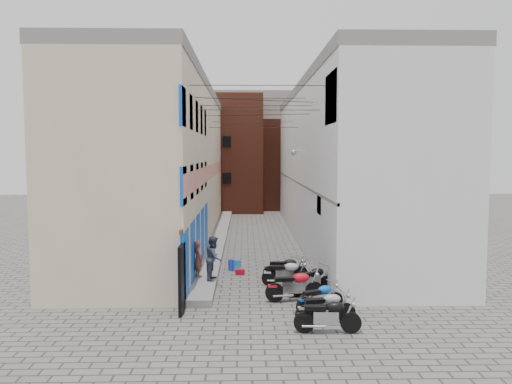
{
  "coord_description": "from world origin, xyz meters",
  "views": [
    {
      "loc": [
        -0.5,
        -16.08,
        5.1
      ],
      "look_at": [
        0.08,
        10.48,
        3.0
      ],
      "focal_mm": 35.0,
      "sensor_mm": 36.0,
      "label": 1
    }
  ],
  "objects": [
    {
      "name": "motorcycle_f",
      "position": [
        1.07,
        2.67,
        0.55
      ],
      "size": [
        1.94,
        0.78,
        1.1
      ],
      "primitive_type": null,
      "rotation": [
        0.0,
        0.0,
        -1.67
      ],
      "color": "#B8B8BD",
      "rests_on": "ground"
    },
    {
      "name": "building_far_brick_right",
      "position": [
        3.0,
        30.0,
        4.0
      ],
      "size": [
        5.0,
        6.0,
        8.0
      ],
      "primitive_type": "cube",
      "color": "brown",
      "rests_on": "ground"
    },
    {
      "name": "overhead_wires",
      "position": [
        0.0,
        7.64,
        7.12
      ],
      "size": [
        5.8,
        13.02,
        1.32
      ],
      "color": "black",
      "rests_on": "ground"
    },
    {
      "name": "motorcycle_a",
      "position": [
        1.83,
        -2.35,
        0.56
      ],
      "size": [
        1.95,
        0.7,
        1.11
      ],
      "primitive_type": null,
      "rotation": [
        0.0,
        0.0,
        -1.62
      ],
      "color": "black",
      "rests_on": "ground"
    },
    {
      "name": "red_crate",
      "position": [
        -0.72,
        4.48,
        0.12
      ],
      "size": [
        0.4,
        0.31,
        0.23
      ],
      "primitive_type": "cube",
      "rotation": [
        0.0,
        0.0,
        -0.11
      ],
      "color": "#AB0C20",
      "rests_on": "ground"
    },
    {
      "name": "building_right",
      "position": [
        5.0,
        13.0,
        4.51
      ],
      "size": [
        5.94,
        26.0,
        9.0
      ],
      "color": "white",
      "rests_on": "ground"
    },
    {
      "name": "building_far_brick_left",
      "position": [
        -2.0,
        28.0,
        5.0
      ],
      "size": [
        6.0,
        6.0,
        10.0
      ],
      "primitive_type": "cube",
      "color": "brown",
      "rests_on": "ground"
    },
    {
      "name": "water_jug_far",
      "position": [
        -1.1,
        5.28,
        0.24
      ],
      "size": [
        0.38,
        0.38,
        0.48
      ],
      "primitive_type": "cylinder",
      "rotation": [
        0.0,
        0.0,
        0.3
      ],
      "color": "blue",
      "rests_on": "ground"
    },
    {
      "name": "far_shopfront",
      "position": [
        0.0,
        25.2,
        1.2
      ],
      "size": [
        2.0,
        0.3,
        2.4
      ],
      "primitive_type": "cube",
      "color": "black",
      "rests_on": "ground"
    },
    {
      "name": "building_left",
      "position": [
        -4.98,
        12.95,
        4.5
      ],
      "size": [
        5.1,
        27.0,
        9.0
      ],
      "color": "beige",
      "rests_on": "ground"
    },
    {
      "name": "motorcycle_g",
      "position": [
        1.11,
        3.51,
        0.53
      ],
      "size": [
        1.85,
        0.67,
        1.05
      ],
      "primitive_type": null,
      "rotation": [
        0.0,
        0.0,
        -1.63
      ],
      "color": "black",
      "rests_on": "ground"
    },
    {
      "name": "building_far_concrete",
      "position": [
        0.0,
        34.0,
        5.5
      ],
      "size": [
        8.0,
        5.0,
        11.0
      ],
      "primitive_type": "cube",
      "color": "gray",
      "rests_on": "ground"
    },
    {
      "name": "ground",
      "position": [
        0.0,
        0.0,
        0.0
      ],
      "size": [
        90.0,
        90.0,
        0.0
      ],
      "primitive_type": "plane",
      "color": "#5E5B59",
      "rests_on": "ground"
    },
    {
      "name": "plinth",
      "position": [
        -2.05,
        13.0,
        0.12
      ],
      "size": [
        0.9,
        26.0,
        0.25
      ],
      "primitive_type": "cube",
      "color": "gray",
      "rests_on": "ground"
    },
    {
      "name": "motorcycle_c",
      "position": [
        1.9,
        -0.47,
        0.51
      ],
      "size": [
        1.83,
        1.3,
        1.02
      ],
      "primitive_type": null,
      "rotation": [
        0.0,
        0.0,
        -1.1
      ],
      "color": "#0B52B2",
      "rests_on": "ground"
    },
    {
      "name": "water_jug_near",
      "position": [
        -0.85,
        5.11,
        0.25
      ],
      "size": [
        0.36,
        0.36,
        0.5
      ],
      "primitive_type": "cylinder",
      "rotation": [
        0.0,
        0.0,
        0.12
      ],
      "color": "#2B8DD8",
      "rests_on": "ground"
    },
    {
      "name": "motorcycle_d",
      "position": [
        1.2,
        0.69,
        0.6
      ],
      "size": [
        2.13,
        0.9,
        1.19
      ],
      "primitive_type": null,
      "rotation": [
        0.0,
        0.0,
        -1.45
      ],
      "color": "red",
      "rests_on": "ground"
    },
    {
      "name": "motorcycle_b",
      "position": [
        1.9,
        -1.57,
        0.54
      ],
      "size": [
        1.94,
        0.88,
        1.08
      ],
      "primitive_type": null,
      "rotation": [
        0.0,
        0.0,
        -1.41
      ],
      "color": "#9A9B9E",
      "rests_on": "ground"
    },
    {
      "name": "person_b",
      "position": [
        -1.7,
        2.75,
        1.09
      ],
      "size": [
        0.74,
        0.89,
        1.67
      ],
      "primitive_type": "imported",
      "rotation": [
        0.0,
        0.0,
        1.44
      ],
      "color": "#353F4F",
      "rests_on": "plinth"
    },
    {
      "name": "motorcycle_e",
      "position": [
        1.9,
        1.5,
        0.58
      ],
      "size": [
        2.07,
        1.44,
        1.15
      ],
      "primitive_type": null,
      "rotation": [
        0.0,
        0.0,
        -1.12
      ],
      "color": "black",
      "rests_on": "ground"
    },
    {
      "name": "person_a",
      "position": [
        -2.34,
        3.13,
        0.97
      ],
      "size": [
        0.55,
        0.62,
        1.43
      ],
      "primitive_type": "imported",
      "rotation": [
        0.0,
        0.0,
        2.06
      ],
      "color": "brown",
      "rests_on": "plinth"
    }
  ]
}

